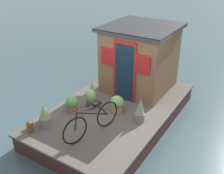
% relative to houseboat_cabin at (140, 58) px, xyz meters
% --- Properties ---
extents(ground_plane, '(60.00, 60.00, 0.00)m').
position_rel_houseboat_cabin_xyz_m(ground_plane, '(-1.42, 0.00, -1.53)').
color(ground_plane, '#384C54').
extents(houseboat_deck, '(5.06, 2.96, 0.51)m').
position_rel_houseboat_cabin_xyz_m(houseboat_deck, '(-1.42, 0.00, -1.27)').
color(houseboat_deck, '#4C4742').
rests_on(houseboat_deck, ground_plane).
extents(houseboat_cabin, '(2.10, 2.07, 2.02)m').
position_rel_houseboat_cabin_xyz_m(houseboat_cabin, '(0.00, 0.00, 0.00)').
color(houseboat_cabin, brown).
rests_on(houseboat_cabin, houseboat_deck).
extents(bicycle, '(1.63, 0.56, 0.82)m').
position_rel_houseboat_cabin_xyz_m(bicycle, '(-2.81, -0.20, -0.64)').
color(bicycle, black).
rests_on(bicycle, houseboat_deck).
extents(potted_plant_sage, '(0.30, 0.30, 0.57)m').
position_rel_houseboat_cabin_xyz_m(potted_plant_sage, '(-1.84, 0.55, -0.74)').
color(potted_plant_sage, '#38383D').
rests_on(potted_plant_sage, houseboat_deck).
extents(potted_plant_ivy, '(0.30, 0.30, 0.64)m').
position_rel_houseboat_cabin_xyz_m(potted_plant_ivy, '(-3.17, 1.00, -0.72)').
color(potted_plant_ivy, slate).
rests_on(potted_plant_ivy, houseboat_deck).
extents(potted_plant_succulent, '(0.26, 0.26, 0.68)m').
position_rel_houseboat_cabin_xyz_m(potted_plant_succulent, '(-1.72, -0.92, -0.70)').
color(potted_plant_succulent, slate).
rests_on(potted_plant_succulent, houseboat_deck).
extents(potted_plant_geranium, '(0.34, 0.34, 0.43)m').
position_rel_houseboat_cabin_xyz_m(potted_plant_geranium, '(-2.26, 0.90, -0.81)').
color(potted_plant_geranium, '#935138').
rests_on(potted_plant_geranium, houseboat_deck).
extents(potted_plant_lavender, '(0.37, 0.37, 0.46)m').
position_rel_houseboat_cabin_xyz_m(potted_plant_lavender, '(-1.61, -0.16, -0.78)').
color(potted_plant_lavender, '#C6754C').
rests_on(potted_plant_lavender, houseboat_deck).
extents(potted_plant_thyme, '(0.23, 0.23, 0.56)m').
position_rel_houseboat_cabin_xyz_m(potted_plant_thyme, '(-1.39, 0.85, -0.75)').
color(potted_plant_thyme, '#C6754C').
rests_on(potted_plant_thyme, houseboat_deck).
extents(mooring_bollard, '(0.17, 0.17, 0.29)m').
position_rel_houseboat_cabin_xyz_m(mooring_bollard, '(-3.56, 1.13, -0.86)').
color(mooring_bollard, brown).
rests_on(mooring_bollard, houseboat_deck).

